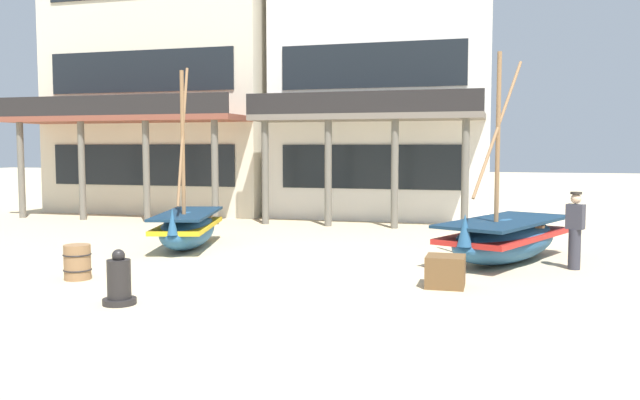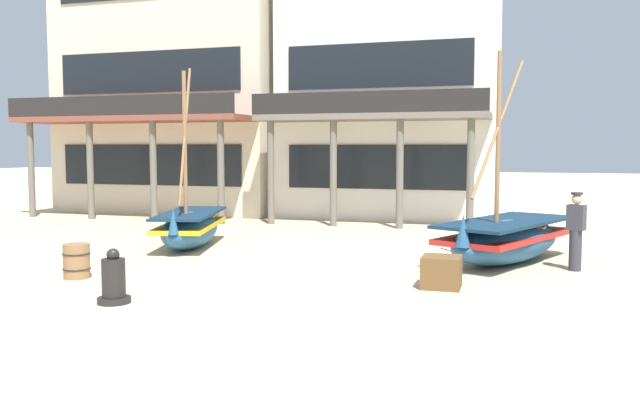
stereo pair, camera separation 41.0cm
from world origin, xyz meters
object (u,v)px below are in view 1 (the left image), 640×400
object	(u,v)px
fishing_boat_near_left	(188,228)
fisherman_by_hull	(575,231)
cargo_crate	(445,271)
harbor_building_annex	(179,80)
fishing_boat_centre_large	(505,238)
wooden_barrel	(77,262)
capstan_winch	(119,282)
harbor_building_main	(388,76)

from	to	relation	value
fishing_boat_near_left	fisherman_by_hull	xyz separation A→B (m)	(9.49, -0.53, 0.30)
cargo_crate	harbor_building_annex	bearing A→B (deg)	133.37
cargo_crate	fishing_boat_centre_large	bearing A→B (deg)	71.33
fishing_boat_centre_large	wooden_barrel	bearing A→B (deg)	-151.46
wooden_barrel	fishing_boat_near_left	bearing A→B (deg)	87.57
cargo_crate	fisherman_by_hull	bearing A→B (deg)	45.61
fisherman_by_hull	capstan_winch	bearing A→B (deg)	-144.56
fishing_boat_centre_large	harbor_building_annex	size ratio (longest dim) A/B	0.43
capstan_winch	harbor_building_main	distance (m)	17.60
fisherman_by_hull	harbor_building_annex	bearing A→B (deg)	144.68
wooden_barrel	fisherman_by_hull	bearing A→B (deg)	21.73
fishing_boat_centre_large	harbor_building_annex	world-z (taller)	harbor_building_annex
fishing_boat_near_left	fishing_boat_centre_large	bearing A→B (deg)	0.68
harbor_building_annex	capstan_winch	bearing A→B (deg)	-65.52
fishing_boat_centre_large	harbor_building_annex	xyz separation A→B (m)	(-13.58, 10.02, 4.97)
wooden_barrel	cargo_crate	size ratio (longest dim) A/B	0.98
fishing_boat_centre_large	capstan_winch	bearing A→B (deg)	-135.70
fishing_boat_near_left	harbor_building_annex	size ratio (longest dim) A/B	0.43
wooden_barrel	fishing_boat_centre_large	bearing A→B (deg)	28.54
fisherman_by_hull	capstan_winch	world-z (taller)	fisherman_by_hull
fishing_boat_near_left	harbor_building_annex	bearing A→B (deg)	118.66
fishing_boat_centre_large	fisherman_by_hull	xyz separation A→B (m)	(1.45, -0.62, 0.29)
fishing_boat_centre_large	cargo_crate	xyz separation A→B (m)	(-1.08, -3.20, -0.25)
wooden_barrel	harbor_building_main	world-z (taller)	harbor_building_main
fisherman_by_hull	cargo_crate	distance (m)	3.65
fishing_boat_centre_large	fisherman_by_hull	world-z (taller)	fishing_boat_centre_large
capstan_winch	harbor_building_annex	distance (m)	18.44
harbor_building_main	harbor_building_annex	bearing A→B (deg)	-175.86
fishing_boat_near_left	cargo_crate	xyz separation A→B (m)	(6.96, -3.11, -0.24)
fishing_boat_near_left	capstan_winch	xyz separation A→B (m)	(1.80, -6.00, -0.16)
fishing_boat_centre_large	cargo_crate	size ratio (longest dim) A/B	6.61
capstan_winch	harbor_building_annex	world-z (taller)	harbor_building_annex
cargo_crate	harbor_building_main	world-z (taller)	harbor_building_main
fisherman_by_hull	harbor_building_main	bearing A→B (deg)	118.21
fishing_boat_centre_large	wooden_barrel	xyz separation A→B (m)	(-8.23, -4.48, -0.20)
harbor_building_main	fisherman_by_hull	bearing A→B (deg)	-61.79
fishing_boat_near_left	fisherman_by_hull	size ratio (longest dim) A/B	2.80
fishing_boat_centre_large	harbor_building_main	distance (m)	12.63
wooden_barrel	cargo_crate	distance (m)	7.26
capstan_winch	cargo_crate	size ratio (longest dim) A/B	1.31
fishing_boat_near_left	wooden_barrel	world-z (taller)	fishing_boat_near_left
fishing_boat_centre_large	fisherman_by_hull	distance (m)	1.60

